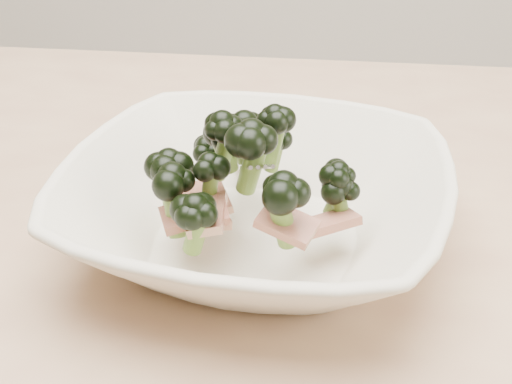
{
  "coord_description": "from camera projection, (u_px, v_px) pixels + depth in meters",
  "views": [
    {
      "loc": [
        0.14,
        -0.55,
        1.08
      ],
      "look_at": [
        0.08,
        -0.07,
        0.8
      ],
      "focal_mm": 50.0,
      "sensor_mm": 36.0,
      "label": 1
    }
  ],
  "objects": [
    {
      "name": "dining_table",
      "position": [
        183.0,
        286.0,
        0.7
      ],
      "size": [
        1.2,
        0.8,
        0.75
      ],
      "color": "tan",
      "rests_on": "ground"
    },
    {
      "name": "broccoli_dish",
      "position": [
        255.0,
        202.0,
        0.57
      ],
      "size": [
        0.34,
        0.34,
        0.13
      ],
      "color": "beige",
      "rests_on": "dining_table"
    }
  ]
}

